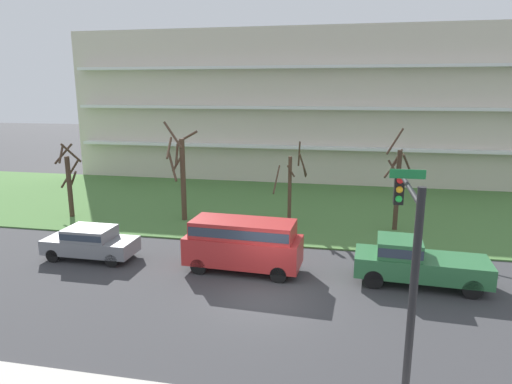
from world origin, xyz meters
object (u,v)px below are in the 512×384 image
at_px(tree_center, 291,184).
at_px(van_red_center_left, 243,241).
at_px(traffic_signal_mast, 407,253).
at_px(tree_right, 397,184).
at_px(pickup_green_near_left, 415,261).
at_px(tree_left, 181,172).
at_px(tree_far_left, 69,180).
at_px(sedan_gray_center_right, 90,241).

xyz_separation_m(tree_center, van_red_center_left, (-1.24, -7.50, -1.12)).
bearing_deg(traffic_signal_mast, tree_right, 84.79).
bearing_deg(pickup_green_near_left, traffic_signal_mast, 82.46).
bearing_deg(pickup_green_near_left, tree_center, -47.24).
bearing_deg(tree_left, van_red_center_left, -51.68).
bearing_deg(tree_center, traffic_signal_mast, -72.81).
distance_m(tree_left, pickup_green_near_left, 14.79).
distance_m(tree_far_left, sedan_gray_center_right, 8.33).
bearing_deg(van_red_center_left, sedan_gray_center_right, 3.04).
bearing_deg(sedan_gray_center_right, tree_right, -153.02).
relative_size(tree_right, sedan_gray_center_right, 1.34).
bearing_deg(sedan_gray_center_right, van_red_center_left, -179.70).
relative_size(tree_right, traffic_signal_mast, 0.97).
bearing_deg(tree_center, tree_left, -175.31).
relative_size(tree_center, tree_right, 0.87).
bearing_deg(pickup_green_near_left, van_red_center_left, 3.38).
height_order(pickup_green_near_left, van_red_center_left, van_red_center_left).
xyz_separation_m(tree_left, sedan_gray_center_right, (-2.11, -6.94, -2.23)).
distance_m(tree_center, van_red_center_left, 7.68).
bearing_deg(sedan_gray_center_right, tree_center, -139.42).
relative_size(pickup_green_near_left, traffic_signal_mast, 0.90).
bearing_deg(tree_far_left, pickup_green_near_left, -17.41).
height_order(tree_far_left, pickup_green_near_left, tree_far_left).
bearing_deg(van_red_center_left, tree_center, -96.38).
bearing_deg(tree_right, pickup_green_near_left, -89.34).
distance_m(van_red_center_left, sedan_gray_center_right, 7.62).
relative_size(tree_right, van_red_center_left, 1.12).
height_order(tree_right, pickup_green_near_left, tree_right).
distance_m(tree_left, van_red_center_left, 9.01).
distance_m(tree_center, traffic_signal_mast, 15.97).
distance_m(pickup_green_near_left, van_red_center_left, 7.42).
bearing_deg(tree_far_left, traffic_signal_mast, -36.85).
bearing_deg(tree_center, tree_right, 0.02).
relative_size(tree_far_left, tree_left, 0.79).
bearing_deg(sedan_gray_center_right, pickup_green_near_left, -179.65).
xyz_separation_m(van_red_center_left, traffic_signal_mast, (5.94, -7.68, 2.73)).
height_order(tree_center, traffic_signal_mast, traffic_signal_mast).
bearing_deg(tree_right, traffic_signal_mast, -95.21).
relative_size(tree_center, van_red_center_left, 0.97).
xyz_separation_m(pickup_green_near_left, traffic_signal_mast, (-1.47, -7.70, 3.11)).
distance_m(tree_far_left, tree_center, 14.06).
height_order(tree_center, tree_right, tree_right).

